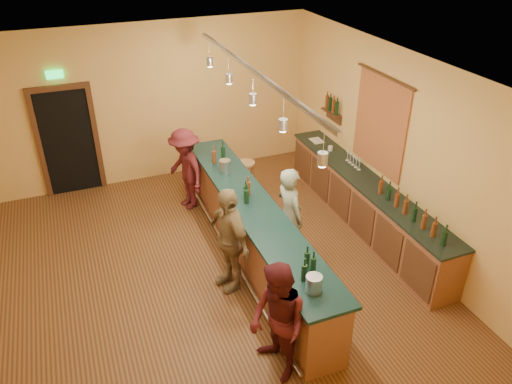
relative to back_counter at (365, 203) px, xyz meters
name	(u,v)px	position (x,y,z in m)	size (l,w,h in m)	color
floor	(207,271)	(-2.97, -0.18, -0.49)	(7.00, 7.00, 0.00)	#512A17
ceiling	(195,72)	(-2.97, -0.18, 2.71)	(6.50, 7.00, 0.02)	silver
wall_back	(153,104)	(-2.97, 3.32, 1.11)	(6.50, 0.02, 3.20)	#E3B855
wall_front	(316,364)	(-2.97, -3.68, 1.11)	(6.50, 0.02, 3.20)	#E3B855
wall_right	(393,147)	(0.28, -0.18, 1.11)	(0.02, 7.00, 3.20)	#E3B855
doorway	(68,139)	(-4.67, 3.30, 0.64)	(1.15, 0.09, 2.48)	black
tapestry	(380,125)	(0.26, 0.22, 1.36)	(0.03, 1.40, 1.60)	maroon
bottle_shelf	(332,107)	(0.20, 1.72, 1.18)	(0.17, 0.55, 0.54)	#4C2716
back_counter	(365,203)	(0.00, 0.00, 0.00)	(0.60, 4.55, 1.27)	brown
tasting_bar	(253,229)	(-2.18, -0.18, 0.12)	(0.74, 5.10, 1.38)	brown
pendant_track	(253,82)	(-2.18, -0.18, 2.50)	(0.11, 4.60, 0.50)	silver
bartender	(290,216)	(-1.63, -0.34, 0.33)	(0.60, 0.39, 1.64)	gray
customer_a	(278,323)	(-2.73, -2.38, 0.32)	(0.78, 0.61, 1.61)	#59191E
customer_b	(229,239)	(-2.73, -0.61, 0.35)	(0.98, 0.41, 1.68)	#997A51
customer_c	(186,169)	(-2.73, 1.86, 0.31)	(1.02, 0.59, 1.58)	#59191E
bar_stool	(246,169)	(-1.55, 1.84, 0.10)	(0.36, 0.36, 0.73)	tan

